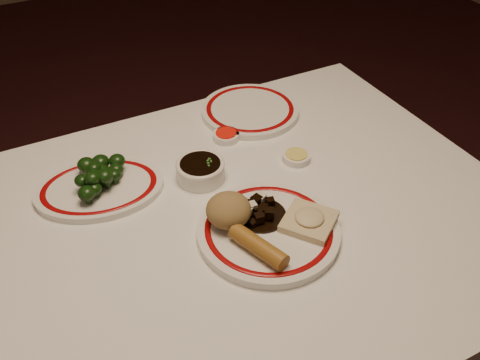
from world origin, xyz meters
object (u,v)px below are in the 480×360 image
(stirfry_heap, at_px, (257,211))
(broccoli_pile, at_px, (98,174))
(dining_table, at_px, (227,252))
(broccoli_plate, at_px, (99,188))
(spring_roll, at_px, (258,246))
(main_plate, at_px, (268,231))
(rice_mound, at_px, (229,210))
(fried_wonton, at_px, (309,220))
(soy_bowl, at_px, (201,171))

(stirfry_heap, distance_m, broccoli_pile, 0.35)
(dining_table, height_order, broccoli_plate, broccoli_plate)
(spring_roll, relative_size, stirfry_heap, 1.18)
(broccoli_plate, bearing_deg, stirfry_heap, -42.58)
(stirfry_heap, xyz_separation_m, broccoli_pile, (-0.25, 0.24, 0.01))
(main_plate, relative_size, rice_mound, 4.08)
(stirfry_heap, relative_size, broccoli_plate, 0.34)
(rice_mound, xyz_separation_m, broccoli_pile, (-0.19, 0.24, -0.01))
(fried_wonton, bearing_deg, spring_roll, -170.31)
(broccoli_pile, bearing_deg, rice_mound, -51.23)
(spring_roll, bearing_deg, rice_mound, 77.78)
(broccoli_plate, bearing_deg, soy_bowl, -15.32)
(spring_roll, relative_size, fried_wonton, 0.93)
(rice_mound, distance_m, fried_wonton, 0.16)
(soy_bowl, bearing_deg, spring_roll, -90.76)
(spring_roll, bearing_deg, fried_wonton, -9.56)
(rice_mound, bearing_deg, main_plate, -39.35)
(dining_table, height_order, fried_wonton, fried_wonton)
(fried_wonton, bearing_deg, soy_bowl, 116.13)
(soy_bowl, bearing_deg, broccoli_plate, 164.68)
(broccoli_pile, height_order, soy_bowl, broccoli_pile)
(rice_mound, xyz_separation_m, stirfry_heap, (0.06, -0.01, -0.02))
(spring_roll, height_order, broccoli_pile, broccoli_pile)
(broccoli_pile, distance_m, soy_bowl, 0.22)
(rice_mound, relative_size, broccoli_pile, 0.67)
(rice_mound, bearing_deg, soy_bowl, 84.76)
(broccoli_plate, bearing_deg, main_plate, -47.31)
(dining_table, xyz_separation_m, broccoli_pile, (-0.19, 0.21, 0.13))
(broccoli_pile, bearing_deg, main_plate, -48.78)
(spring_roll, height_order, soy_bowl, spring_roll)
(dining_table, height_order, spring_roll, spring_roll)
(rice_mound, relative_size, spring_roll, 0.72)
(soy_bowl, bearing_deg, dining_table, -93.76)
(dining_table, xyz_separation_m, main_plate, (0.05, -0.07, 0.10))
(main_plate, xyz_separation_m, fried_wonton, (0.07, -0.03, 0.02))
(main_plate, relative_size, spring_roll, 2.95)
(dining_table, bearing_deg, spring_roll, -87.10)
(rice_mound, distance_m, broccoli_plate, 0.30)
(spring_roll, distance_m, broccoli_pile, 0.39)
(stirfry_heap, bearing_deg, dining_table, 151.29)
(dining_table, distance_m, fried_wonton, 0.20)
(broccoli_pile, bearing_deg, dining_table, -47.49)
(spring_roll, bearing_deg, broccoli_plate, 103.25)
(stirfry_heap, height_order, soy_bowl, stirfry_heap)
(dining_table, relative_size, broccoli_plate, 3.91)
(broccoli_plate, bearing_deg, fried_wonton, -42.52)
(rice_mound, bearing_deg, broccoli_pile, 128.77)
(soy_bowl, bearing_deg, rice_mound, -95.24)
(rice_mound, relative_size, fried_wonton, 0.67)
(main_plate, height_order, stirfry_heap, stirfry_heap)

